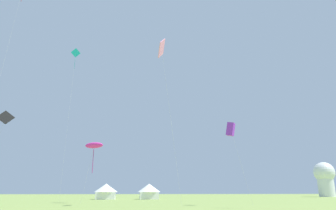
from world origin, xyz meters
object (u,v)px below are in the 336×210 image
(festival_tent_left, at_px, (106,191))
(observatory_dome, at_px, (325,177))
(kite_cyan_diamond, at_px, (75,57))
(festival_tent_right, at_px, (149,191))
(kite_black_diamond, at_px, (5,118))
(kite_magenta_parafoil, at_px, (94,145))
(kite_purple_box, at_px, (231,129))
(kite_pink_diamond, at_px, (162,49))

(festival_tent_left, xyz_separation_m, observatory_dome, (66.95, 23.16, 4.20))
(kite_cyan_diamond, xyz_separation_m, festival_tent_right, (16.10, 11.11, -25.98))
(kite_cyan_diamond, distance_m, kite_black_diamond, 17.34)
(kite_magenta_parafoil, distance_m, festival_tent_right, 24.79)
(kite_black_diamond, distance_m, observatory_dome, 92.29)
(kite_purple_box, bearing_deg, festival_tent_right, 104.56)
(kite_pink_diamond, xyz_separation_m, observatory_dome, (58.16, 56.27, -13.46))
(kite_pink_diamond, bearing_deg, kite_black_diamond, 141.03)
(kite_purple_box, distance_m, festival_tent_right, 34.14)
(kite_black_diamond, xyz_separation_m, festival_tent_right, (27.59, 11.26, -12.99))
(kite_pink_diamond, bearing_deg, kite_purple_box, 5.50)
(kite_black_diamond, height_order, festival_tent_left, kite_black_diamond)
(kite_cyan_diamond, height_order, kite_magenta_parafoil, kite_cyan_diamond)
(kite_pink_diamond, bearing_deg, kite_cyan_diamond, 125.22)
(observatory_dome, bearing_deg, kite_magenta_parafoil, -146.28)
(kite_purple_box, xyz_separation_m, kite_pink_diamond, (-8.94, -0.86, 10.26))
(kite_cyan_diamond, relative_size, observatory_dome, 2.75)
(kite_black_diamond, height_order, kite_pink_diamond, kite_pink_diamond)
(kite_cyan_diamond, relative_size, kite_pink_diamond, 1.41)
(festival_tent_right, bearing_deg, kite_magenta_parafoil, -114.16)
(kite_magenta_parafoil, xyz_separation_m, kite_black_diamond, (-17.80, 10.55, 6.43))
(kite_black_diamond, distance_m, festival_tent_left, 25.06)
(kite_black_diamond, bearing_deg, kite_purple_box, -30.28)
(kite_black_diamond, bearing_deg, kite_pink_diamond, -38.97)
(kite_pink_diamond, bearing_deg, festival_tent_left, 104.86)
(kite_purple_box, bearing_deg, observatory_dome, 48.39)
(kite_pink_diamond, bearing_deg, observatory_dome, 44.06)
(kite_magenta_parafoil, relative_size, kite_pink_diamond, 0.43)
(kite_purple_box, bearing_deg, festival_tent_left, 118.80)
(festival_tent_left, bearing_deg, festival_tent_right, 0.00)
(kite_cyan_diamond, bearing_deg, observatory_dome, 24.94)
(kite_purple_box, bearing_deg, kite_black_diamond, 149.72)
(kite_magenta_parafoil, relative_size, observatory_dome, 0.83)
(kite_magenta_parafoil, height_order, kite_black_diamond, kite_black_diamond)
(kite_magenta_parafoil, bearing_deg, festival_tent_right, 65.84)
(kite_magenta_parafoil, height_order, observatory_dome, observatory_dome)
(kite_magenta_parafoil, relative_size, kite_black_diamond, 0.55)
(festival_tent_left, bearing_deg, observatory_dome, 19.08)
(kite_cyan_diamond, bearing_deg, kite_purple_box, -40.83)
(kite_purple_box, relative_size, festival_tent_left, 2.01)
(kite_cyan_diamond, bearing_deg, kite_black_diamond, -179.25)
(kite_purple_box, height_order, festival_tent_left, kite_purple_box)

